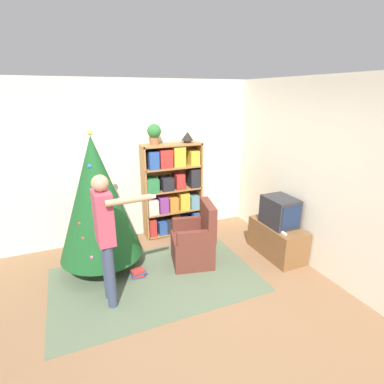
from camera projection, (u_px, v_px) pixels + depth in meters
ground_plane at (180, 303)px, 3.56m from camera, size 14.00×14.00×0.00m
wall_back at (134, 161)px, 4.95m from camera, size 8.00×0.10×2.60m
wall_right at (326, 180)px, 3.92m from camera, size 0.10×8.00×2.60m
area_rug at (156, 279)px, 4.01m from camera, size 2.66×1.65×0.01m
bookshelf at (172, 190)px, 5.12m from camera, size 1.01×0.30×1.59m
tv_stand at (277, 239)px, 4.57m from camera, size 0.45×0.91×0.50m
television at (280, 211)px, 4.43m from camera, size 0.38×0.50×0.43m
game_remote at (283, 233)px, 4.20m from camera, size 0.04×0.12×0.02m
christmas_tree at (97, 199)px, 3.97m from camera, size 1.11×1.11×1.95m
armchair at (195, 243)px, 4.33m from camera, size 0.68×0.67×0.92m
standing_person at (106, 231)px, 3.31m from camera, size 0.64×0.47×1.57m
potted_plant at (154, 133)px, 4.71m from camera, size 0.22×0.22×0.33m
table_lamp at (187, 137)px, 4.95m from camera, size 0.20×0.20×0.18m
book_pile_near_tree at (138, 273)px, 4.06m from camera, size 0.20×0.16×0.11m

